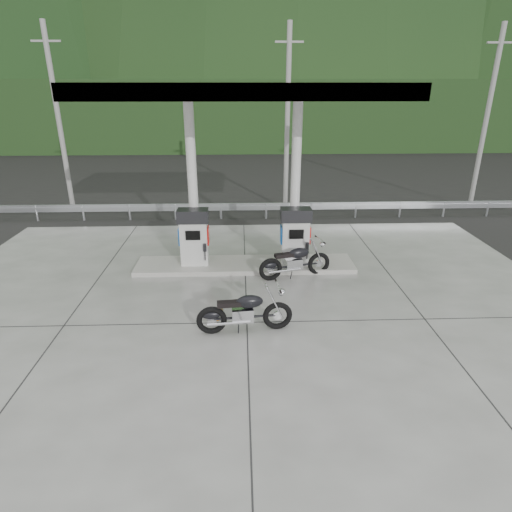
{
  "coord_description": "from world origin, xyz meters",
  "views": [
    {
      "loc": [
        -0.11,
        -10.27,
        5.51
      ],
      "look_at": [
        0.3,
        1.0,
        1.0
      ],
      "focal_mm": 30.0,
      "sensor_mm": 36.0,
      "label": 1
    }
  ],
  "objects_px": {
    "gas_pump_left": "(194,237)",
    "duck": "(214,313)",
    "gas_pump_right": "(295,236)",
    "motorcycle_right": "(245,312)",
    "motorcycle_left": "(295,262)"
  },
  "relations": [
    {
      "from": "duck",
      "to": "motorcycle_right",
      "type": "bearing_deg",
      "value": -47.14
    },
    {
      "from": "gas_pump_right",
      "to": "motorcycle_right",
      "type": "xyz_separation_m",
      "value": [
        -1.65,
        -3.88,
        -0.54
      ]
    },
    {
      "from": "gas_pump_right",
      "to": "motorcycle_right",
      "type": "height_order",
      "value": "gas_pump_right"
    },
    {
      "from": "gas_pump_left",
      "to": "motorcycle_right",
      "type": "xyz_separation_m",
      "value": [
        1.55,
        -3.88,
        -0.54
      ]
    },
    {
      "from": "motorcycle_right",
      "to": "motorcycle_left",
      "type": "bearing_deg",
      "value": 57.08
    },
    {
      "from": "gas_pump_left",
      "to": "motorcycle_right",
      "type": "height_order",
      "value": "gas_pump_left"
    },
    {
      "from": "gas_pump_right",
      "to": "motorcycle_left",
      "type": "height_order",
      "value": "gas_pump_right"
    },
    {
      "from": "gas_pump_left",
      "to": "duck",
      "type": "relative_size",
      "value": 3.31
    },
    {
      "from": "gas_pump_left",
      "to": "motorcycle_left",
      "type": "distance_m",
      "value": 3.27
    },
    {
      "from": "motorcycle_left",
      "to": "duck",
      "type": "distance_m",
      "value": 3.44
    },
    {
      "from": "gas_pump_right",
      "to": "duck",
      "type": "height_order",
      "value": "gas_pump_right"
    },
    {
      "from": "gas_pump_left",
      "to": "gas_pump_right",
      "type": "relative_size",
      "value": 1.0
    },
    {
      "from": "gas_pump_right",
      "to": "duck",
      "type": "xyz_separation_m",
      "value": [
        -2.41,
        -3.34,
        -0.85
      ]
    },
    {
      "from": "gas_pump_left",
      "to": "duck",
      "type": "height_order",
      "value": "gas_pump_left"
    },
    {
      "from": "duck",
      "to": "gas_pump_left",
      "type": "bearing_deg",
      "value": 91.62
    }
  ]
}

